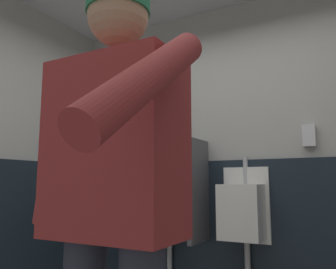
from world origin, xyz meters
TOP-DOWN VIEW (x-y plane):
  - wall_back at (0.00, 1.63)m, footprint 4.08×0.12m
  - wainscot_band_back at (0.00, 1.55)m, footprint 3.48×0.03m
  - urinal_left at (-0.66, 1.41)m, footprint 0.40×0.34m
  - urinal_middle at (0.09, 1.41)m, footprint 0.40×0.34m
  - privacy_divider_panel at (-0.28, 1.34)m, footprint 0.04×0.40m
  - person at (0.26, -0.59)m, footprint 0.66×0.60m
  - soap_dispenser at (0.63, 1.53)m, footprint 0.10×0.07m

SIDE VIEW (x-z plane):
  - wainscot_band_back at x=0.00m, z-range 0.00..1.22m
  - urinal_left at x=-0.66m, z-range 0.16..1.40m
  - urinal_middle at x=0.09m, z-range 0.16..1.40m
  - privacy_divider_panel at x=-0.28m, z-range 0.50..1.40m
  - person at x=0.26m, z-range 0.15..1.83m
  - wall_back at x=0.00m, z-range 0.00..2.73m
  - soap_dispenser at x=0.63m, z-range 1.31..1.49m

